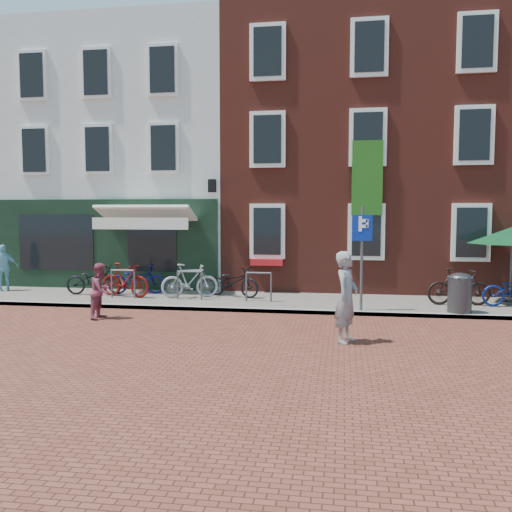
% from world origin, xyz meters
% --- Properties ---
extents(ground, '(80.00, 80.00, 0.00)m').
position_xyz_m(ground, '(0.00, 0.00, 0.00)').
color(ground, brown).
extents(sidewalk, '(24.00, 3.00, 0.10)m').
position_xyz_m(sidewalk, '(1.00, 1.50, 0.05)').
color(sidewalk, slate).
rests_on(sidewalk, ground).
extents(building_stucco, '(8.00, 8.00, 9.00)m').
position_xyz_m(building_stucco, '(-5.00, 7.00, 4.50)').
color(building_stucco, silver).
rests_on(building_stucco, ground).
extents(building_brick_mid, '(6.00, 8.00, 10.00)m').
position_xyz_m(building_brick_mid, '(2.00, 7.00, 5.00)').
color(building_brick_mid, maroon).
rests_on(building_brick_mid, ground).
extents(building_brick_right, '(6.00, 8.00, 10.00)m').
position_xyz_m(building_brick_right, '(8.00, 7.00, 5.00)').
color(building_brick_right, maroon).
rests_on(building_brick_right, ground).
extents(litter_bin, '(0.58, 0.58, 1.06)m').
position_xyz_m(litter_bin, '(5.69, 0.30, 0.65)').
color(litter_bin, '#3B3A3D').
rests_on(litter_bin, sidewalk).
extents(parking_sign, '(0.50, 0.08, 2.65)m').
position_xyz_m(parking_sign, '(3.29, 0.24, 1.81)').
color(parking_sign, '#4C4C4F').
rests_on(parking_sign, sidewalk).
extents(parasol, '(2.35, 2.35, 2.20)m').
position_xyz_m(parasol, '(7.31, 1.83, 2.06)').
color(parasol, '#4C4C4F').
rests_on(parasol, sidewalk).
extents(woman, '(0.63, 0.77, 1.83)m').
position_xyz_m(woman, '(2.89, -2.84, 0.91)').
color(woman, gray).
rests_on(woman, ground).
extents(boy, '(0.57, 0.70, 1.36)m').
position_xyz_m(boy, '(-3.00, -1.32, 0.68)').
color(boy, '#893B4D').
rests_on(boy, ground).
extents(cafe_person, '(0.90, 0.81, 1.47)m').
position_xyz_m(cafe_person, '(-7.81, 1.97, 0.83)').
color(cafe_person, '#7DBECE').
rests_on(cafe_person, sidewalk).
extents(bicycle_0, '(1.75, 0.73, 0.90)m').
position_xyz_m(bicycle_0, '(-4.59, 1.59, 0.55)').
color(bicycle_0, black).
rests_on(bicycle_0, sidewalk).
extents(bicycle_1, '(1.72, 0.89, 1.00)m').
position_xyz_m(bicycle_1, '(-3.51, 1.39, 0.60)').
color(bicycle_1, '#640B07').
rests_on(bicycle_1, sidewalk).
extents(bicycle_2, '(1.80, 0.98, 0.90)m').
position_xyz_m(bicycle_2, '(-3.38, 1.95, 0.55)').
color(bicycle_2, '#0F0A57').
rests_on(bicycle_2, sidewalk).
extents(bicycle_3, '(1.72, 0.97, 1.00)m').
position_xyz_m(bicycle_3, '(-1.58, 1.51, 0.60)').
color(bicycle_3, '#9B9B9D').
rests_on(bicycle_3, sidewalk).
extents(bicycle_4, '(1.81, 1.10, 0.90)m').
position_xyz_m(bicycle_4, '(-0.38, 1.89, 0.55)').
color(bicycle_4, black).
rests_on(bicycle_4, sidewalk).
extents(bicycle_5, '(1.68, 0.57, 1.00)m').
position_xyz_m(bicycle_5, '(5.90, 1.42, 0.60)').
color(bicycle_5, black).
rests_on(bicycle_5, sidewalk).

